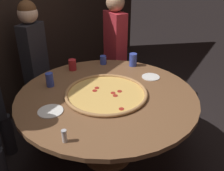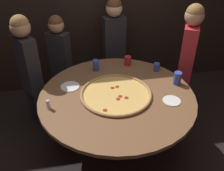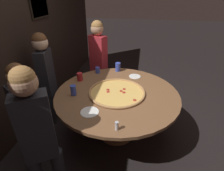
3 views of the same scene
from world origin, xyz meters
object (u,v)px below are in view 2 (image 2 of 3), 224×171
at_px(diner_centre_back, 114,43).
at_px(diner_far_right, 29,68).
at_px(dining_table, 117,104).
at_px(drink_cup_near_right, 96,65).
at_px(diner_side_left, 60,57).
at_px(drink_cup_by_shaker, 177,78).
at_px(drink_cup_near_left, 157,67).
at_px(white_plate_near_front, 172,101).
at_px(white_plate_beside_cup, 70,86).
at_px(condiment_shaker, 48,104).
at_px(diner_side_right, 187,56).
at_px(drink_cup_beside_pizza, 128,61).
at_px(giant_pizza, 116,94).

distance_m(diner_centre_back, diner_far_right, 1.24).
distance_m(dining_table, drink_cup_near_right, 0.61).
bearing_deg(diner_side_left, drink_cup_by_shaker, 178.06).
bearing_deg(drink_cup_near_right, drink_cup_near_left, -11.10).
bearing_deg(white_plate_near_front, diner_centre_back, 105.25).
xyz_separation_m(white_plate_beside_cup, condiment_shaker, (-0.22, -0.35, 0.05)).
bearing_deg(dining_table, diner_centre_back, 81.07).
xyz_separation_m(drink_cup_by_shaker, diner_centre_back, (-0.54, 1.02, 0.02)).
xyz_separation_m(dining_table, diner_side_right, (1.01, 0.51, 0.24)).
height_order(drink_cup_beside_pizza, diner_side_right, diner_side_right).
xyz_separation_m(dining_table, white_plate_beside_cup, (-0.49, 0.24, 0.13)).
distance_m(white_plate_beside_cup, diner_centre_back, 1.10).
height_order(drink_cup_near_left, drink_cup_by_shaker, drink_cup_by_shaker).
bearing_deg(drink_cup_by_shaker, white_plate_beside_cup, 172.91).
xyz_separation_m(dining_table, diner_far_right, (-0.95, 0.60, 0.22)).
height_order(dining_table, drink_cup_beside_pizza, drink_cup_beside_pizza).
xyz_separation_m(giant_pizza, drink_cup_near_right, (-0.14, 0.56, 0.06)).
bearing_deg(condiment_shaker, diner_centre_back, 53.95).
xyz_separation_m(drink_cup_near_right, drink_cup_by_shaker, (0.87, -0.46, 0.00)).
height_order(diner_centre_back, diner_far_right, diner_far_right).
xyz_separation_m(drink_cup_near_left, diner_side_left, (-1.17, 0.54, -0.04)).
bearing_deg(drink_cup_near_left, diner_far_right, 173.04).
relative_size(white_plate_beside_cup, diner_side_right, 0.14).
distance_m(drink_cup_near_right, diner_side_right, 1.16).
relative_size(drink_cup_near_left, diner_side_right, 0.07).
xyz_separation_m(drink_cup_by_shaker, condiment_shaker, (-1.42, -0.20, -0.02)).
distance_m(drink_cup_near_right, diner_side_left, 0.59).
distance_m(drink_cup_near_left, diner_side_right, 0.44).
height_order(diner_side_right, diner_far_right, diner_side_right).
relative_size(drink_cup_near_right, condiment_shaker, 1.42).
distance_m(giant_pizza, diner_far_right, 1.12).
bearing_deg(diner_far_right, drink_cup_beside_pizza, -121.52).
distance_m(giant_pizza, white_plate_near_front, 0.58).
distance_m(dining_table, giant_pizza, 0.14).
height_order(giant_pizza, diner_far_right, diner_far_right).
bearing_deg(dining_table, diner_side_right, 26.68).
height_order(white_plate_near_front, diner_side_right, diner_side_right).
bearing_deg(drink_cup_beside_pizza, drink_cup_by_shaker, -49.17).
height_order(dining_table, condiment_shaker, condiment_shaker).
bearing_deg(diner_far_right, drink_cup_near_right, -125.29).
bearing_deg(drink_cup_by_shaker, dining_table, -172.63).
relative_size(diner_side_right, diner_far_right, 1.03).
height_order(dining_table, diner_centre_back, diner_centre_back).
height_order(drink_cup_near_right, diner_side_right, diner_side_right).
height_order(giant_pizza, diner_side_left, diner_side_left).
xyz_separation_m(dining_table, drink_cup_near_left, (0.58, 0.41, 0.17)).
relative_size(condiment_shaker, diner_far_right, 0.07).
bearing_deg(white_plate_beside_cup, diner_side_right, 10.03).
height_order(white_plate_near_front, diner_side_left, diner_side_left).
xyz_separation_m(dining_table, drink_cup_by_shaker, (0.71, 0.09, 0.19)).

